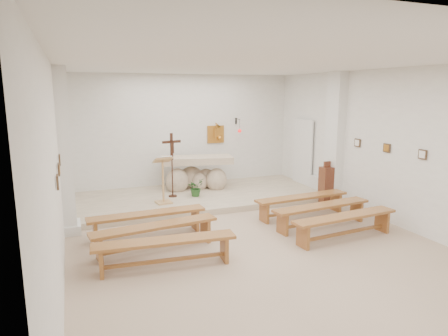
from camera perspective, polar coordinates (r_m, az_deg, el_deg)
name	(u,v)px	position (r m, az deg, el deg)	size (l,w,h in m)	color
ground	(252,243)	(8.17, 3.97, -10.63)	(7.00, 10.00, 0.00)	tan
wall_left	(57,170)	(6.97, -22.74, -0.25)	(0.02, 10.00, 3.50)	white
wall_right	(394,148)	(9.71, 23.13, 2.67)	(0.02, 10.00, 3.50)	white
wall_back	(183,132)	(12.35, -5.85, 5.10)	(7.00, 0.02, 3.50)	white
ceiling	(254,64)	(7.61, 4.33, 14.61)	(7.00, 10.00, 0.02)	silver
sanctuary_platform	(199,197)	(11.25, -3.64, -4.14)	(6.98, 3.00, 0.15)	beige
pilaster_left	(65,152)	(8.95, -21.73, 2.14)	(0.26, 0.55, 3.50)	white
pilaster_right	(335,138)	(11.14, 15.52, 4.12)	(0.26, 0.55, 3.50)	white
gold_wall_relief	(216,134)	(12.65, -1.20, 4.84)	(0.55, 0.04, 0.55)	#C2802D
sanctuary_lamp	(239,129)	(12.66, 2.18, 5.56)	(0.11, 0.36, 0.44)	black
station_frame_left_front	(58,182)	(6.19, -22.68, -1.85)	(0.03, 0.20, 0.20)	#45311E
station_frame_left_mid	(59,169)	(7.17, -22.54, -0.18)	(0.03, 0.20, 0.20)	#45311E
station_frame_left_rear	(60,160)	(8.16, -22.43, 1.09)	(0.03, 0.20, 0.20)	#45311E
station_frame_right_front	(423,154)	(9.15, 26.50, 1.75)	(0.03, 0.20, 0.20)	#45311E
station_frame_right_mid	(387,148)	(9.84, 22.23, 2.66)	(0.03, 0.20, 0.20)	#45311E
station_frame_right_rear	(357,143)	(10.58, 18.53, 3.44)	(0.03, 0.20, 0.20)	#45311E
radiator_left	(67,211)	(9.94, -21.46, -5.77)	(0.10, 0.85, 0.52)	silver
radiator_right	(319,186)	(11.98, 13.40, -2.51)	(0.10, 0.85, 0.52)	silver
altar	(197,175)	(11.81, -3.94, -1.02)	(2.16, 1.17, 1.05)	beige
lectern	(163,180)	(10.31, -8.68, -1.67)	(0.49, 0.42, 1.25)	tan
crucifix_stand	(172,160)	(10.85, -7.44, 1.10)	(0.53, 0.23, 1.75)	#341C10
potted_plant	(196,187)	(10.99, -4.07, -2.78)	(0.44, 0.38, 0.49)	#224E1F
donation_pedestal	(326,185)	(11.11, 14.38, -2.35)	(0.31, 0.31, 1.15)	brown
bench_left_front	(147,219)	(8.53, -10.88, -7.11)	(2.45, 0.49, 0.52)	#97582C
bench_right_front	(302,201)	(9.85, 11.07, -4.64)	(2.46, 0.55, 0.52)	#97582C
bench_left_second	(155,231)	(7.77, -9.76, -8.88)	(2.47, 0.71, 0.52)	#97582C
bench_right_second	(322,210)	(9.20, 13.78, -5.87)	(2.46, 0.62, 0.52)	#97582C
bench_left_third	(165,247)	(7.02, -8.39, -11.04)	(2.46, 0.60, 0.52)	#97582C
bench_right_third	(345,221)	(8.58, 16.91, -7.27)	(2.46, 0.59, 0.52)	#97582C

